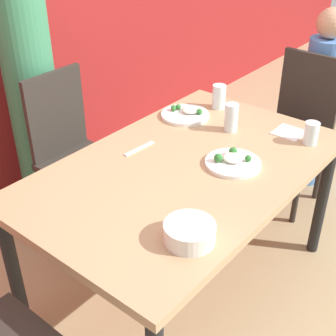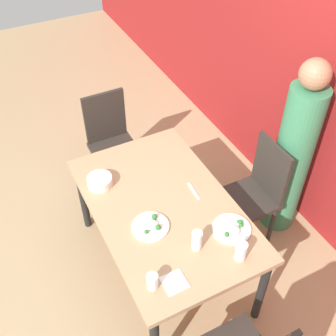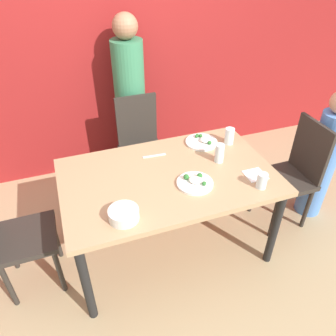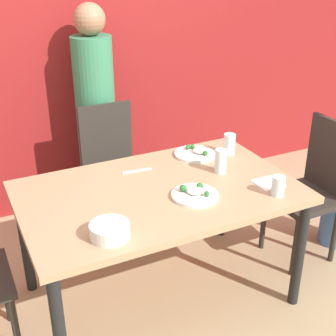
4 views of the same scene
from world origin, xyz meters
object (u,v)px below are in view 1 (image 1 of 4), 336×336
at_px(person_adult, 33,96).
at_px(bowl_curry, 190,232).
at_px(plate_rice_adult, 186,114).
at_px(glass_water_tall, 231,118).
at_px(chair_child_spot, 296,127).
at_px(chair_adult_spot, 73,151).
at_px(person_child, 317,105).

xyz_separation_m(person_adult, bowl_curry, (-0.41, -1.44, 0.02)).
xyz_separation_m(plate_rice_adult, glass_water_tall, (0.01, -0.27, 0.06)).
bearing_deg(chair_child_spot, person_adult, -137.15).
distance_m(chair_adult_spot, chair_child_spot, 1.37).
distance_m(person_adult, plate_rice_adult, 0.90).
bearing_deg(person_adult, chair_adult_spot, -90.00).
bearing_deg(glass_water_tall, bowl_curry, -156.60).
bearing_deg(bowl_curry, chair_adult_spot, 69.87).
bearing_deg(person_adult, bowl_curry, -106.03).
relative_size(person_adult, plate_rice_adult, 6.19).
distance_m(chair_adult_spot, plate_rice_adult, 0.68).
height_order(person_child, glass_water_tall, person_child).
bearing_deg(plate_rice_adult, glass_water_tall, -87.93).
xyz_separation_m(person_child, glass_water_tall, (-0.96, 0.07, 0.24)).
height_order(chair_child_spot, glass_water_tall, chair_child_spot).
xyz_separation_m(chair_child_spot, bowl_curry, (-1.49, -0.28, 0.26)).
bearing_deg(person_child, glass_water_tall, 176.11).
height_order(chair_child_spot, plate_rice_adult, chair_child_spot).
bearing_deg(chair_adult_spot, plate_rice_adult, -52.90).
relative_size(chair_adult_spot, person_adult, 0.59).
bearing_deg(chair_adult_spot, glass_water_tall, -63.33).
height_order(chair_adult_spot, glass_water_tall, chair_adult_spot).
distance_m(bowl_curry, glass_water_tall, 0.88).
xyz_separation_m(chair_adult_spot, chair_child_spot, (1.07, -0.84, 0.00)).
distance_m(person_adult, person_child, 1.79).
xyz_separation_m(person_adult, plate_rice_adult, (0.38, -0.82, -0.01)).
relative_size(chair_adult_spot, glass_water_tall, 6.58).
distance_m(chair_adult_spot, glass_water_tall, 0.92).
bearing_deg(chair_adult_spot, person_child, -32.00).
xyz_separation_m(person_adult, person_child, (1.35, -1.16, -0.19)).
distance_m(chair_child_spot, person_adult, 1.60).
xyz_separation_m(chair_child_spot, person_child, (0.28, -0.00, 0.05)).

